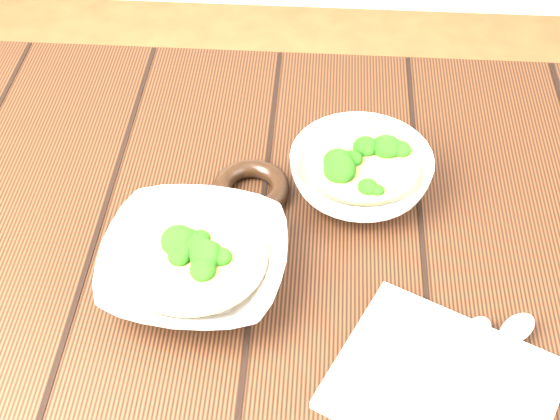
# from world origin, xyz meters

# --- Properties ---
(table) EXTENTS (1.20, 0.80, 0.75)m
(table) POSITION_xyz_m (0.00, 0.00, 0.63)
(table) COLOR black
(table) RESTS_ON ground
(soup_bowl_front) EXTENTS (0.22, 0.22, 0.06)m
(soup_bowl_front) POSITION_xyz_m (-0.09, -0.06, 0.78)
(soup_bowl_front) COLOR silver
(soup_bowl_front) RESTS_ON table
(soup_bowl_back) EXTENTS (0.24, 0.24, 0.06)m
(soup_bowl_back) POSITION_xyz_m (0.10, 0.10, 0.78)
(soup_bowl_back) COLOR silver
(soup_bowl_back) RESTS_ON table
(trivet) EXTENTS (0.13, 0.13, 0.02)m
(trivet) POSITION_xyz_m (-0.04, 0.08, 0.76)
(trivet) COLOR black
(trivet) RESTS_ON table
(napkin) EXTENTS (0.27, 0.26, 0.01)m
(napkin) POSITION_xyz_m (0.19, -0.19, 0.76)
(napkin) COLOR beige
(napkin) RESTS_ON table
(spoon_left) EXTENTS (0.12, 0.15, 0.01)m
(spoon_left) POSITION_xyz_m (0.20, -0.16, 0.77)
(spoon_left) COLOR #B5AF9F
(spoon_left) RESTS_ON napkin
(spoon_right) EXTENTS (0.14, 0.14, 0.01)m
(spoon_right) POSITION_xyz_m (0.25, -0.14, 0.77)
(spoon_right) COLOR #B5AF9F
(spoon_right) RESTS_ON napkin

